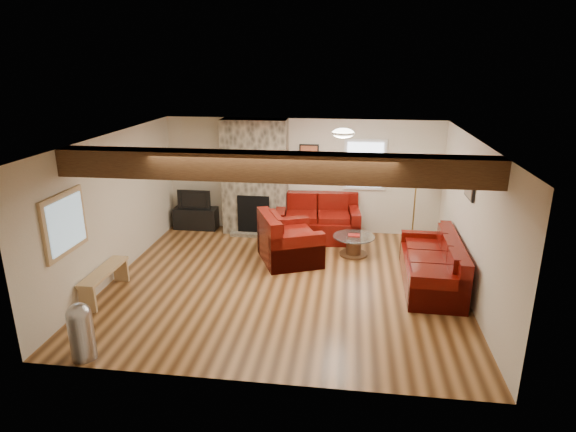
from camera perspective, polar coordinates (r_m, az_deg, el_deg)
name	(u,v)px	position (r m, az deg, el deg)	size (l,w,h in m)	color
room	(285,214)	(7.97, -0.39, 0.28)	(8.00, 8.00, 8.00)	#4F2E15
oak_beam	(272,167)	(6.50, -1.95, 5.87)	(6.00, 0.36, 0.38)	#351D10
chimney_breast	(255,179)	(10.51, -3.92, 4.44)	(1.40, 0.67, 2.50)	#3A352D
back_window	(365,165)	(10.45, 9.09, 6.03)	(0.90, 0.08, 1.10)	silver
hatch_window	(65,224)	(7.57, -24.91, -0.82)	(0.08, 1.00, 0.90)	#A88359
ceiling_dome	(343,135)	(8.51, 6.55, 9.54)	(0.40, 0.40, 0.18)	white
artwork_back	(309,156)	(10.45, 2.50, 7.09)	(0.42, 0.06, 0.52)	black
artwork_right	(469,186)	(8.27, 20.71, 3.37)	(0.06, 0.55, 0.42)	black
sofa_three	(431,262)	(8.55, 16.64, -5.25)	(2.13, 0.89, 0.82)	#460605
loveseat	(317,218)	(10.28, 3.50, -0.22)	(1.76, 1.01, 0.94)	#460605
armchair_red	(290,237)	(9.14, 0.23, -2.52)	(1.17, 1.02, 0.95)	#460605
coffee_table	(354,246)	(9.56, 7.78, -3.49)	(0.82, 0.82, 0.43)	#412A14
tv_cabinet	(196,218)	(11.16, -10.83, -0.24)	(0.97, 0.39, 0.49)	black
television	(195,199)	(11.03, -10.97, 2.03)	(0.75, 0.10, 0.43)	black
floor_lamp	(417,179)	(9.92, 15.01, 4.28)	(0.43, 0.43, 1.67)	#A78E45
pine_bench	(105,283)	(8.43, -20.85, -7.42)	(0.28, 1.20, 0.45)	#A88359
pedal_bin	(81,331)	(6.81, -23.31, -12.43)	(0.31, 0.31, 0.78)	#A8A8AD
coal_bucket	(278,236)	(10.15, -1.14, -2.34)	(0.32, 0.32, 0.30)	gray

